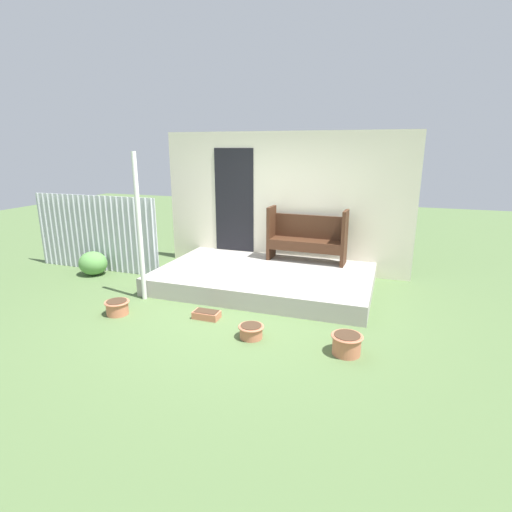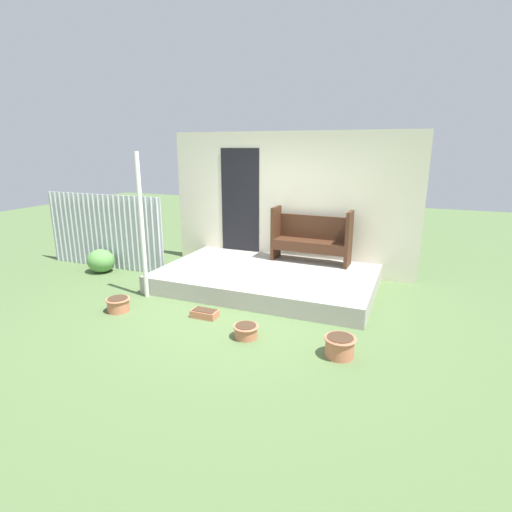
{
  "view_description": "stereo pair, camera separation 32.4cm",
  "coord_description": "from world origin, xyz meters",
  "px_view_note": "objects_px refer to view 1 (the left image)",
  "views": [
    {
      "loc": [
        2.04,
        -5.06,
        2.32
      ],
      "look_at": [
        0.15,
        0.39,
        0.74
      ],
      "focal_mm": 28.0,
      "sensor_mm": 36.0,
      "label": 1
    },
    {
      "loc": [
        2.34,
        -4.95,
        2.32
      ],
      "look_at": [
        0.15,
        0.39,
        0.74
      ],
      "focal_mm": 28.0,
      "sensor_mm": 36.0,
      "label": 2
    }
  ],
  "objects_px": {
    "flower_pot_left": "(117,307)",
    "flower_pot_right": "(347,343)",
    "bench": "(307,235)",
    "planter_box_rect": "(207,315)",
    "support_post": "(139,229)",
    "shrub_by_fence": "(93,263)",
    "flower_pot_middle": "(251,331)"
  },
  "relations": [
    {
      "from": "bench",
      "to": "support_post",
      "type": "bearing_deg",
      "value": -135.5
    },
    {
      "from": "planter_box_rect",
      "to": "bench",
      "type": "bearing_deg",
      "value": 68.87
    },
    {
      "from": "support_post",
      "to": "planter_box_rect",
      "type": "xyz_separation_m",
      "value": [
        1.25,
        -0.35,
        -1.08
      ]
    },
    {
      "from": "flower_pot_left",
      "to": "flower_pot_right",
      "type": "relative_size",
      "value": 0.95
    },
    {
      "from": "shrub_by_fence",
      "to": "bench",
      "type": "bearing_deg",
      "value": 18.22
    },
    {
      "from": "flower_pot_middle",
      "to": "flower_pot_left",
      "type": "bearing_deg",
      "value": 178.3
    },
    {
      "from": "bench",
      "to": "shrub_by_fence",
      "type": "bearing_deg",
      "value": -159.91
    },
    {
      "from": "bench",
      "to": "planter_box_rect",
      "type": "xyz_separation_m",
      "value": [
        -0.9,
        -2.34,
        -0.72
      ]
    },
    {
      "from": "planter_box_rect",
      "to": "flower_pot_right",
      "type": "bearing_deg",
      "value": -10.73
    },
    {
      "from": "support_post",
      "to": "shrub_by_fence",
      "type": "relative_size",
      "value": 4.27
    },
    {
      "from": "flower_pot_left",
      "to": "planter_box_rect",
      "type": "distance_m",
      "value": 1.3
    },
    {
      "from": "support_post",
      "to": "flower_pot_left",
      "type": "xyz_separation_m",
      "value": [
        -0.02,
        -0.64,
        -1.02
      ]
    },
    {
      "from": "bench",
      "to": "flower_pot_middle",
      "type": "height_order",
      "value": "bench"
    },
    {
      "from": "flower_pot_right",
      "to": "planter_box_rect",
      "type": "xyz_separation_m",
      "value": [
        -1.97,
        0.37,
        -0.08
      ]
    },
    {
      "from": "flower_pot_left",
      "to": "planter_box_rect",
      "type": "xyz_separation_m",
      "value": [
        1.27,
        0.29,
        -0.06
      ]
    },
    {
      "from": "bench",
      "to": "flower_pot_middle",
      "type": "relative_size",
      "value": 4.36
    },
    {
      "from": "flower_pot_right",
      "to": "support_post",
      "type": "bearing_deg",
      "value": 167.28
    },
    {
      "from": "flower_pot_left",
      "to": "bench",
      "type": "bearing_deg",
      "value": 50.43
    },
    {
      "from": "support_post",
      "to": "flower_pot_right",
      "type": "relative_size",
      "value": 6.12
    },
    {
      "from": "flower_pot_middle",
      "to": "planter_box_rect",
      "type": "height_order",
      "value": "flower_pot_middle"
    },
    {
      "from": "bench",
      "to": "flower_pot_middle",
      "type": "bearing_deg",
      "value": -90.58
    },
    {
      "from": "flower_pot_left",
      "to": "flower_pot_right",
      "type": "xyz_separation_m",
      "value": [
        3.24,
        -0.08,
        0.02
      ]
    },
    {
      "from": "planter_box_rect",
      "to": "shrub_by_fence",
      "type": "distance_m",
      "value": 3.08
    },
    {
      "from": "flower_pot_middle",
      "to": "flower_pot_right",
      "type": "distance_m",
      "value": 1.18
    },
    {
      "from": "flower_pot_middle",
      "to": "planter_box_rect",
      "type": "relative_size",
      "value": 0.89
    },
    {
      "from": "bench",
      "to": "flower_pot_left",
      "type": "bearing_deg",
      "value": -127.7
    },
    {
      "from": "flower_pot_left",
      "to": "shrub_by_fence",
      "type": "xyz_separation_m",
      "value": [
        -1.6,
        1.39,
        0.11
      ]
    },
    {
      "from": "flower_pot_middle",
      "to": "planter_box_rect",
      "type": "distance_m",
      "value": 0.86
    },
    {
      "from": "shrub_by_fence",
      "to": "flower_pot_right",
      "type": "bearing_deg",
      "value": -16.92
    },
    {
      "from": "flower_pot_right",
      "to": "bench",
      "type": "bearing_deg",
      "value": 111.42
    },
    {
      "from": "flower_pot_left",
      "to": "flower_pot_middle",
      "type": "distance_m",
      "value": 2.06
    },
    {
      "from": "bench",
      "to": "planter_box_rect",
      "type": "bearing_deg",
      "value": -109.27
    }
  ]
}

